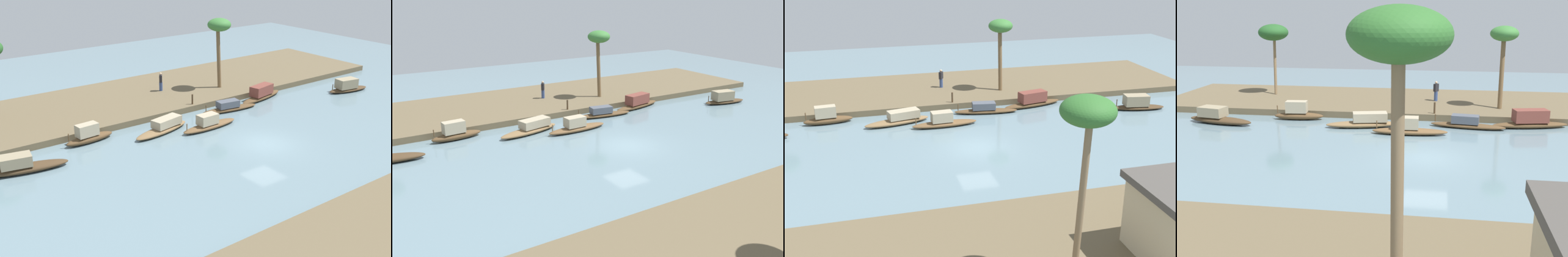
# 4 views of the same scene
# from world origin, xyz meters

# --- Properties ---
(river_water) EXTENTS (73.46, 73.46, 0.00)m
(river_water) POSITION_xyz_m (0.00, 0.00, 0.00)
(river_water) COLOR slate
(river_water) RESTS_ON ground
(riverbank_left) EXTENTS (45.39, 10.94, 0.50)m
(riverbank_left) POSITION_xyz_m (0.00, -14.04, 0.25)
(riverbank_left) COLOR brown
(riverbank_left) RESTS_ON ground
(sampan_with_tall_canopy) EXTENTS (5.41, 2.10, 1.30)m
(sampan_with_tall_canopy) POSITION_xyz_m (-6.85, -7.64, 0.51)
(sampan_with_tall_canopy) COLOR brown
(sampan_with_tall_canopy) RESTS_ON river_water
(sampan_midstream) EXTENTS (5.20, 2.29, 1.04)m
(sampan_midstream) POSITION_xyz_m (4.50, -6.16, 0.40)
(sampan_midstream) COLOR brown
(sampan_midstream) RESTS_ON river_water
(sampan_downstream_large) EXTENTS (5.23, 1.74, 0.91)m
(sampan_downstream_large) POSITION_xyz_m (-2.52, -6.94, 0.33)
(sampan_downstream_large) COLOR brown
(sampan_downstream_large) RESTS_ON river_water
(sampan_foreground) EXTENTS (3.73, 1.26, 1.39)m
(sampan_foreground) POSITION_xyz_m (9.81, -7.67, 0.52)
(sampan_foreground) COLOR brown
(sampan_foreground) RESTS_ON river_water
(sampan_upstream_small) EXTENTS (5.01, 1.28, 1.17)m
(sampan_upstream_small) POSITION_xyz_m (1.35, -4.71, 0.40)
(sampan_upstream_small) COLOR brown
(sampan_upstream_small) RESTS_ON river_water
(sampan_near_left_bank) EXTENTS (4.44, 1.96, 1.23)m
(sampan_near_left_bank) POSITION_xyz_m (-14.95, -4.61, 0.48)
(sampan_near_left_bank) COLOR #47331E
(sampan_near_left_bank) RESTS_ON river_water
(person_on_near_bank) EXTENTS (0.46, 0.51, 1.67)m
(person_on_near_bank) POSITION_xyz_m (-0.26, -13.80, 1.31)
(person_on_near_bank) COLOR #33477A
(person_on_near_bank) RESTS_ON riverbank_left
(mooring_post) EXTENTS (0.14, 0.14, 0.85)m
(mooring_post) POSITION_xyz_m (-0.25, -8.99, 0.92)
(mooring_post) COLOR #4C3823
(mooring_post) RESTS_ON riverbank_left
(palm_tree_left_near) EXTENTS (2.12, 2.12, 6.31)m
(palm_tree_left_near) POSITION_xyz_m (-5.23, -11.70, 5.89)
(palm_tree_left_near) COLOR brown
(palm_tree_left_near) RESTS_ON riverbank_left
(palm_tree_right_tall) EXTENTS (2.03, 2.03, 7.69)m
(palm_tree_right_tall) POSITION_xyz_m (0.17, 15.78, 7.26)
(palm_tree_right_tall) COLOR #7F6647
(palm_tree_right_tall) RESTS_ON riverbank_right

